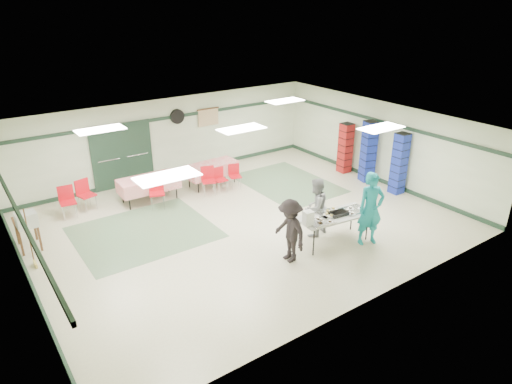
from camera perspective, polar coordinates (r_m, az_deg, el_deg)
floor at (r=12.79m, az=-1.67°, el=-3.73°), size 11.00×11.00×0.00m
ceiling at (r=11.81m, az=-1.82°, el=8.01°), size 11.00×11.00×0.00m
wall_back at (r=15.99m, az=-10.72°, el=6.71°), size 11.00×0.00×11.00m
wall_front at (r=9.17m, az=14.04°, el=-6.61°), size 11.00×0.00×11.00m
wall_left at (r=10.56m, az=-27.60°, el=-4.60°), size 0.00×9.00×9.00m
wall_right at (r=15.76m, az=15.29°, el=6.04°), size 0.00×9.00×9.00m
trim_back at (r=15.78m, az=-10.86°, el=9.12°), size 11.00×0.06×0.10m
baseboard_back at (r=16.38m, az=-10.34°, el=2.36°), size 11.00×0.06×0.12m
trim_left at (r=10.28m, az=-28.16°, el=-1.10°), size 0.06×9.00×0.10m
baseboard_left at (r=11.17m, az=-26.21°, el=-10.44°), size 0.06×9.00×0.12m
trim_right at (r=15.56m, az=15.49°, el=8.48°), size 0.06×9.00×0.10m
baseboard_right at (r=16.15m, az=14.74°, el=1.66°), size 0.06×9.00×0.12m
green_patch_a at (r=12.60m, az=-13.79°, el=-4.89°), size 3.50×3.00×0.01m
green_patch_b at (r=15.40m, az=3.95°, el=1.10°), size 2.50×3.50×0.01m
double_door_left at (r=15.31m, az=-18.01°, el=4.02°), size 0.90×0.06×2.10m
double_door_right at (r=15.58m, az=-14.71°, el=4.75°), size 0.90×0.06×2.10m
door_frame at (r=15.42m, az=-16.34°, el=4.37°), size 2.00×0.03×2.15m
wall_fan at (r=15.88m, az=-9.82°, el=9.28°), size 0.50×0.10×0.50m
scroll_banner at (r=16.46m, az=-5.98°, el=9.27°), size 0.80×0.02×0.60m
serving_table at (r=11.63m, az=9.79°, el=-3.05°), size 2.00×1.00×0.76m
sheet_tray_right at (r=11.95m, az=12.17°, el=-2.22°), size 0.68×0.55×0.02m
sheet_tray_mid at (r=11.64m, az=9.33°, el=-2.69°), size 0.66×0.53×0.02m
sheet_tray_left at (r=11.18m, az=8.08°, el=-3.77°), size 0.64×0.52×0.02m
baking_pan at (r=11.63m, az=10.28°, el=-2.64°), size 0.50×0.34×0.08m
foam_box_stack at (r=10.97m, az=6.53°, el=-3.26°), size 0.24×0.23×0.35m
volunteer_teal at (r=11.69m, az=14.14°, el=-2.06°), size 0.80×0.66×1.90m
volunteer_grey at (r=11.88m, az=7.44°, el=-1.92°), size 0.87×0.74×1.58m
volunteer_dark at (r=10.68m, az=4.25°, el=-4.86°), size 0.62×1.04×1.57m
dining_table_a at (r=15.11m, az=-5.56°, el=2.90°), size 1.74×0.85×0.77m
dining_table_b at (r=14.24m, az=-13.25°, el=1.07°), size 1.82×0.83×0.77m
chair_a at (r=14.66m, az=-4.58°, el=1.90°), size 0.38×0.38×0.79m
chair_b at (r=14.45m, az=-6.01°, el=1.83°), size 0.54×0.54×0.90m
chair_c at (r=14.93m, az=-2.71°, el=2.35°), size 0.45×0.46×0.78m
chair_d at (r=13.76m, az=-12.33°, el=0.35°), size 0.56×0.56×0.93m
chair_loose_a at (r=14.20m, az=-20.65°, el=0.05°), size 0.53×0.53×0.92m
chair_loose_b at (r=13.92m, az=-22.57°, el=-0.74°), size 0.46×0.46×0.91m
crate_stack_blue_a at (r=15.70m, az=13.87°, el=4.92°), size 0.49×0.49×2.08m
crate_stack_red at (r=16.41m, az=11.11°, el=5.42°), size 0.41×0.41×1.77m
crate_stack_blue_b at (r=14.96m, az=17.47°, el=3.38°), size 0.39×0.39×1.97m
printer_table at (r=12.60m, az=-26.83°, el=-3.70°), size 0.54×0.82×0.74m
office_printer at (r=12.14m, az=-26.78°, el=-3.12°), size 0.47×0.42×0.36m
broom at (r=11.66m, az=-26.52°, el=-4.99°), size 0.08×0.24×1.48m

